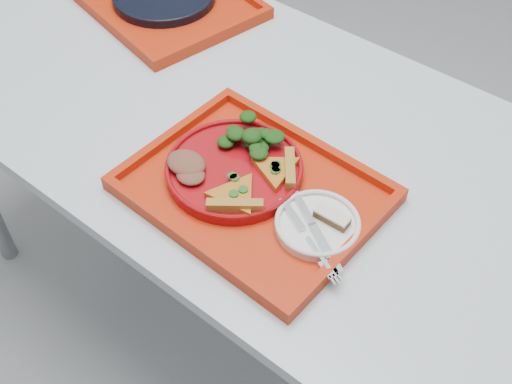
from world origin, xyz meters
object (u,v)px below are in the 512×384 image
tray_far (165,2)px  dinner_plate (234,170)px  tray_main (253,192)px  dessert_bar (332,217)px

tray_far → dinner_plate: bearing=-21.4°
tray_main → dinner_plate: (-0.05, 0.01, 0.02)m
tray_far → dessert_bar: bearing=-12.4°
tray_main → dessert_bar: bearing=9.2°
tray_far → dinner_plate: 0.64m
tray_main → dinner_plate: 0.06m
tray_main → dinner_plate: dinner_plate is taller
tray_far → tray_main: bearing=-19.6°
dinner_plate → dessert_bar: dessert_bar is taller
dinner_plate → dessert_bar: 0.22m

